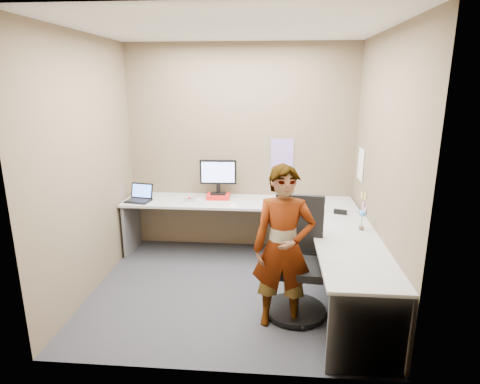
# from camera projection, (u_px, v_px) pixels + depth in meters

# --- Properties ---
(ground) EXTENTS (3.00, 3.00, 0.00)m
(ground) POSITION_uv_depth(u_px,v_px,m) (231.00, 289.00, 4.42)
(ground) COLOR #2A2A2F
(ground) RESTS_ON ground
(wall_back) EXTENTS (3.00, 0.00, 3.00)m
(wall_back) POSITION_uv_depth(u_px,v_px,m) (241.00, 149.00, 5.31)
(wall_back) COLOR brown
(wall_back) RESTS_ON ground
(wall_right) EXTENTS (0.00, 2.70, 2.70)m
(wall_right) POSITION_uv_depth(u_px,v_px,m) (381.00, 173.00, 3.94)
(wall_right) COLOR brown
(wall_right) RESTS_ON ground
(wall_left) EXTENTS (0.00, 2.70, 2.70)m
(wall_left) POSITION_uv_depth(u_px,v_px,m) (87.00, 167.00, 4.18)
(wall_left) COLOR brown
(wall_left) RESTS_ON ground
(ceiling) EXTENTS (3.00, 3.00, 0.00)m
(ceiling) POSITION_uv_depth(u_px,v_px,m) (229.00, 27.00, 3.70)
(ceiling) COLOR white
(ceiling) RESTS_ON wall_back
(desk) EXTENTS (2.98, 2.58, 0.73)m
(desk) POSITION_uv_depth(u_px,v_px,m) (272.00, 228.00, 4.60)
(desk) COLOR #A4A4A4
(desk) RESTS_ON ground
(paper_ream) EXTENTS (0.31, 0.23, 0.06)m
(paper_ream) POSITION_uv_depth(u_px,v_px,m) (218.00, 196.00, 5.27)
(paper_ream) COLOR red
(paper_ream) RESTS_ON desk
(monitor) EXTENTS (0.48, 0.15, 0.45)m
(monitor) POSITION_uv_depth(u_px,v_px,m) (218.00, 174.00, 5.20)
(monitor) COLOR black
(monitor) RESTS_ON paper_ream
(laptop) EXTENTS (0.34, 0.30, 0.22)m
(laptop) POSITION_uv_depth(u_px,v_px,m) (140.00, 196.00, 5.16)
(laptop) COLOR black
(laptop) RESTS_ON desk
(trackball_mouse) EXTENTS (0.12, 0.08, 0.07)m
(trackball_mouse) POSITION_uv_depth(u_px,v_px,m) (190.00, 200.00, 5.12)
(trackball_mouse) COLOR #B7B7BC
(trackball_mouse) RESTS_ON desk
(origami) EXTENTS (0.10, 0.10, 0.06)m
(origami) POSITION_uv_depth(u_px,v_px,m) (233.00, 204.00, 4.94)
(origami) COLOR white
(origami) RESTS_ON desk
(stapler) EXTENTS (0.16, 0.08, 0.05)m
(stapler) POSITION_uv_depth(u_px,v_px,m) (340.00, 212.00, 4.64)
(stapler) COLOR black
(stapler) RESTS_ON desk
(flower) EXTENTS (0.07, 0.07, 0.22)m
(flower) POSITION_uv_depth(u_px,v_px,m) (362.00, 217.00, 4.12)
(flower) COLOR brown
(flower) RESTS_ON desk
(calendar_purple) EXTENTS (0.30, 0.01, 0.40)m
(calendar_purple) POSITION_uv_depth(u_px,v_px,m) (282.00, 154.00, 5.27)
(calendar_purple) COLOR #846BB7
(calendar_purple) RESTS_ON wall_back
(calendar_white) EXTENTS (0.01, 0.28, 0.38)m
(calendar_white) POSITION_uv_depth(u_px,v_px,m) (361.00, 164.00, 4.83)
(calendar_white) COLOR white
(calendar_white) RESTS_ON wall_right
(sticky_note_a) EXTENTS (0.01, 0.07, 0.07)m
(sticky_note_a) POSITION_uv_depth(u_px,v_px,m) (365.00, 196.00, 4.58)
(sticky_note_a) COLOR #F2E059
(sticky_note_a) RESTS_ON wall_right
(sticky_note_b) EXTENTS (0.01, 0.07, 0.07)m
(sticky_note_b) POSITION_uv_depth(u_px,v_px,m) (363.00, 206.00, 4.66)
(sticky_note_b) COLOR pink
(sticky_note_b) RESTS_ON wall_right
(sticky_note_c) EXTENTS (0.01, 0.07, 0.07)m
(sticky_note_c) POSITION_uv_depth(u_px,v_px,m) (365.00, 211.00, 4.55)
(sticky_note_c) COLOR pink
(sticky_note_c) RESTS_ON wall_right
(sticky_note_d) EXTENTS (0.01, 0.07, 0.07)m
(sticky_note_d) POSITION_uv_depth(u_px,v_px,m) (362.00, 195.00, 4.73)
(sticky_note_d) COLOR #F2E059
(sticky_note_d) RESTS_ON wall_right
(office_chair) EXTENTS (0.61, 0.60, 1.13)m
(office_chair) POSITION_uv_depth(u_px,v_px,m) (297.00, 268.00, 3.90)
(office_chair) COLOR black
(office_chair) RESTS_ON ground
(person) EXTENTS (0.56, 0.37, 1.53)m
(person) POSITION_uv_depth(u_px,v_px,m) (283.00, 248.00, 3.61)
(person) COLOR #999399
(person) RESTS_ON ground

